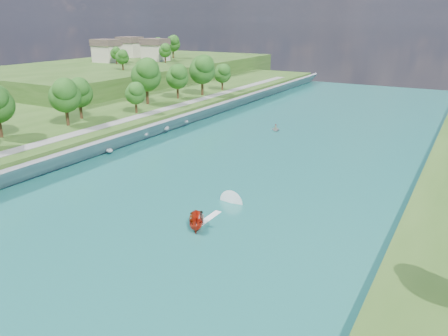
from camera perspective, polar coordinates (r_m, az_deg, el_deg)
The scene contains 11 objects.
ground at distance 54.91m, azimuth -10.82°, elevation -7.87°, with size 260.00×260.00×0.00m, color #2D5119.
river_water at distance 69.83m, azimuth -0.18°, elevation -1.54°, with size 55.00×240.00×0.10m, color #19615E.
berm_west at distance 102.89m, azimuth -25.10°, elevation 4.35°, with size 45.00×240.00×3.50m, color #2D5119.
ridge_west at distance 176.15m, azimuth -11.44°, elevation 12.00°, with size 60.00×120.00×9.00m, color #2D5119.
riprap_bank at distance 84.06m, azimuth -15.93°, elevation 2.53°, with size 3.54×236.00×4.05m.
riverside_path at distance 88.95m, azimuth -18.65°, elevation 4.31°, with size 3.00×200.00×0.10m, color gray.
ridge_houses at distance 183.19m, azimuth -12.08°, elevation 14.98°, with size 29.50×29.50×8.40m.
trees_west at distance 87.35m, azimuth -26.96°, elevation 6.86°, with size 17.54×150.37×13.80m.
trees_ridge at distance 176.73m, azimuth -8.74°, elevation 15.18°, with size 20.50×50.67×10.85m.
motorboat at distance 55.00m, azimuth -2.88°, elevation -6.52°, with size 3.61×19.04×2.11m.
raft at distance 101.60m, azimuth 6.76°, elevation 5.10°, with size 3.35×3.74×1.47m.
Camera 1 is at (32.90, -36.59, 24.37)m, focal length 35.00 mm.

